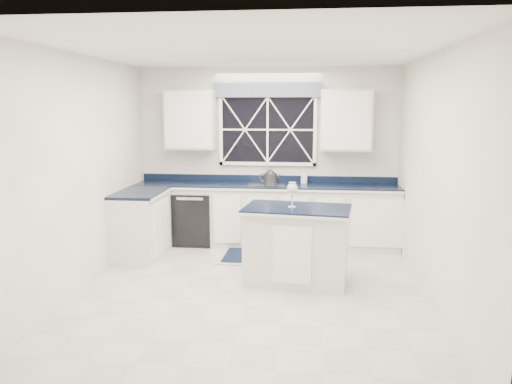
# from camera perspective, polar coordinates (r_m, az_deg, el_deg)

# --- Properties ---
(ground) EXTENTS (4.50, 4.50, 0.00)m
(ground) POSITION_cam_1_polar(r_m,az_deg,el_deg) (5.90, -0.51, -11.17)
(ground) COLOR #ABABA6
(ground) RESTS_ON ground
(back_wall) EXTENTS (4.00, 0.10, 2.70)m
(back_wall) POSITION_cam_1_polar(r_m,az_deg,el_deg) (7.78, 1.34, 4.20)
(back_wall) COLOR white
(back_wall) RESTS_ON ground
(base_cabinets) EXTENTS (3.99, 1.60, 0.90)m
(base_cabinets) POSITION_cam_1_polar(r_m,az_deg,el_deg) (7.50, -1.50, -2.98)
(base_cabinets) COLOR silver
(base_cabinets) RESTS_ON ground
(countertop) EXTENTS (3.98, 0.64, 0.04)m
(countertop) POSITION_cam_1_polar(r_m,az_deg,el_deg) (7.54, 1.15, 0.73)
(countertop) COLOR black
(countertop) RESTS_ON base_cabinets
(dishwasher) EXTENTS (0.60, 0.58, 0.82)m
(dishwasher) POSITION_cam_1_polar(r_m,az_deg,el_deg) (7.81, -6.95, -2.84)
(dishwasher) COLOR black
(dishwasher) RESTS_ON ground
(window) EXTENTS (1.65, 0.09, 1.26)m
(window) POSITION_cam_1_polar(r_m,az_deg,el_deg) (7.70, 1.33, 7.72)
(window) COLOR black
(window) RESTS_ON ground
(upper_cabinets) EXTENTS (3.10, 0.34, 0.90)m
(upper_cabinets) POSITION_cam_1_polar(r_m,az_deg,el_deg) (7.58, 1.26, 8.22)
(upper_cabinets) COLOR silver
(upper_cabinets) RESTS_ON ground
(faucet) EXTENTS (0.05, 0.20, 0.30)m
(faucet) POSITION_cam_1_polar(r_m,az_deg,el_deg) (7.71, 1.27, 2.26)
(faucet) COLOR silver
(faucet) RESTS_ON countertop
(island) EXTENTS (1.33, 0.90, 0.93)m
(island) POSITION_cam_1_polar(r_m,az_deg,el_deg) (6.04, 4.68, -6.03)
(island) COLOR silver
(island) RESTS_ON ground
(rug) EXTENTS (1.45, 0.90, 0.02)m
(rug) POSITION_cam_1_polar(r_m,az_deg,el_deg) (7.10, 1.53, -7.40)
(rug) COLOR #A2A29E
(rug) RESTS_ON ground
(kettle) EXTENTS (0.33, 0.21, 0.23)m
(kettle) POSITION_cam_1_polar(r_m,az_deg,el_deg) (7.59, 1.66, 1.74)
(kettle) COLOR #2C2C2F
(kettle) RESTS_ON countertop
(wine_glass) EXTENTS (0.13, 0.13, 0.30)m
(wine_glass) POSITION_cam_1_polar(r_m,az_deg,el_deg) (5.89, 4.17, 0.23)
(wine_glass) COLOR silver
(wine_glass) RESTS_ON island
(soap_bottle) EXTENTS (0.10, 0.10, 0.20)m
(soap_bottle) POSITION_cam_1_polar(r_m,az_deg,el_deg) (7.68, 5.53, 1.76)
(soap_bottle) COLOR silver
(soap_bottle) RESTS_ON countertop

